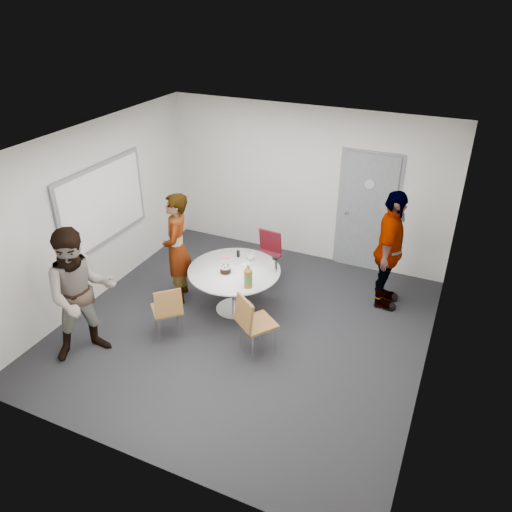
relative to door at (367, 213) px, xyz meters
The scene contains 15 objects.
floor 2.90m from the door, 113.90° to the right, with size 5.00×5.00×0.00m, color black.
ceiling 3.19m from the door, 113.90° to the right, with size 5.00×5.00×0.00m, color silver.
wall_back 1.15m from the door, behind, with size 5.00×5.00×0.00m, color silver.
wall_left 4.38m from the door, 145.41° to the right, with size 5.00×5.00×0.00m, color silver.
wall_right 2.87m from the door, 60.57° to the right, with size 5.00×5.00×0.00m, color silver.
wall_front 5.11m from the door, 102.45° to the right, with size 5.00×5.00×0.00m, color silver.
door is the anchor object (origin of this frame).
whiteboard 4.25m from the door, 147.34° to the right, with size 0.04×1.90×1.25m.
table 2.57m from the door, 123.37° to the right, with size 1.36×1.36×1.06m.
chair_near_left 3.70m from the door, 122.59° to the right, with size 0.57×0.57×0.83m.
chair_near_right 3.06m from the door, 104.85° to the right, with size 0.61×0.62×0.90m.
chair_far 1.79m from the door, 141.81° to the right, with size 0.44×0.48×0.86m.
person_main 3.21m from the door, 137.42° to the right, with size 0.65×0.42×1.77m, color #A5C6EA.
person_left 4.70m from the door, 126.18° to the right, with size 0.90×0.70×1.85m, color white.
person_right 1.17m from the door, 59.87° to the right, with size 1.10×0.46×1.87m, color black.
Camera 1 is at (2.55, -5.24, 4.44)m, focal length 35.00 mm.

